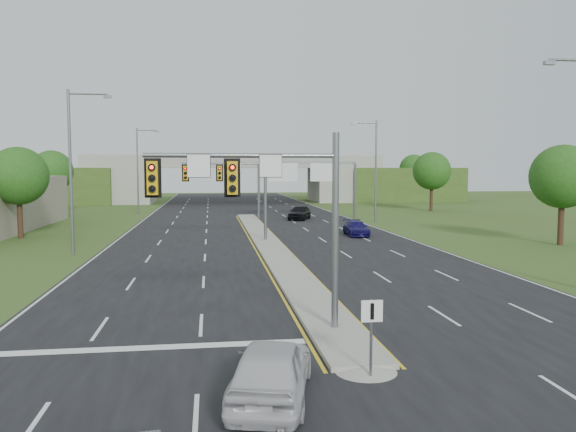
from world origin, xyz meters
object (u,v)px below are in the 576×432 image
(signal_mast_far, at_px, (237,182))
(overpass, at_px, (235,182))
(car_far_c, at_px, (300,212))
(car_white, at_px, (271,369))
(keep_right_sign, at_px, (372,325))
(car_far_b, at_px, (356,228))
(sign_gantry, at_px, (306,174))
(signal_mast_near, at_px, (271,199))

(signal_mast_far, xyz_separation_m, overpass, (2.26, 55.07, -1.17))
(overpass, relative_size, car_far_c, 16.50)
(car_white, bearing_deg, keep_right_sign, -146.71)
(keep_right_sign, height_order, car_far_c, keep_right_sign)
(car_far_b, bearing_deg, car_white, -105.38)
(sign_gantry, distance_m, overpass, 35.75)
(signal_mast_near, distance_m, car_far_b, 30.24)
(car_far_b, bearing_deg, keep_right_sign, -101.30)
(sign_gantry, bearing_deg, overpass, 100.79)
(car_far_c, bearing_deg, car_far_b, -59.87)
(signal_mast_near, bearing_deg, car_far_c, 79.66)
(signal_mast_far, distance_m, car_far_b, 11.63)
(keep_right_sign, height_order, sign_gantry, sign_gantry)
(signal_mast_near, xyz_separation_m, car_white, (-0.59, -5.49, -3.93))
(signal_mast_far, bearing_deg, keep_right_sign, -85.61)
(signal_mast_near, height_order, car_white, signal_mast_near)
(sign_gantry, xyz_separation_m, car_white, (-9.54, -50.49, -4.44))
(sign_gantry, relative_size, car_far_b, 2.67)
(car_far_b, bearing_deg, signal_mast_near, -107.59)
(keep_right_sign, distance_m, overpass, 84.55)
(signal_mast_far, distance_m, car_white, 30.75)
(signal_mast_near, height_order, car_far_b, signal_mast_near)
(signal_mast_near, xyz_separation_m, overpass, (2.26, 80.07, -1.17))
(signal_mast_near, height_order, car_far_c, signal_mast_near)
(car_far_b, height_order, car_far_c, car_far_c)
(overpass, bearing_deg, signal_mast_far, -92.35)
(signal_mast_near, distance_m, overpass, 80.11)
(sign_gantry, bearing_deg, car_far_c, -134.67)
(signal_mast_near, xyz_separation_m, signal_mast_far, (0.00, 25.00, 0.00))
(sign_gantry, bearing_deg, keep_right_sign, -97.70)
(keep_right_sign, height_order, car_white, keep_right_sign)
(keep_right_sign, bearing_deg, car_white, -159.96)
(signal_mast_far, relative_size, sign_gantry, 0.60)
(sign_gantry, relative_size, overpass, 0.14)
(keep_right_sign, relative_size, car_white, 0.48)
(car_far_b, distance_m, car_far_c, 16.18)
(overpass, bearing_deg, car_white, -91.91)
(keep_right_sign, xyz_separation_m, car_far_c, (5.78, 48.53, -0.67))
(car_white, relative_size, car_far_b, 1.05)
(signal_mast_far, relative_size, car_far_b, 1.62)
(signal_mast_near, bearing_deg, sign_gantry, 78.75)
(overpass, bearing_deg, car_far_b, -81.05)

